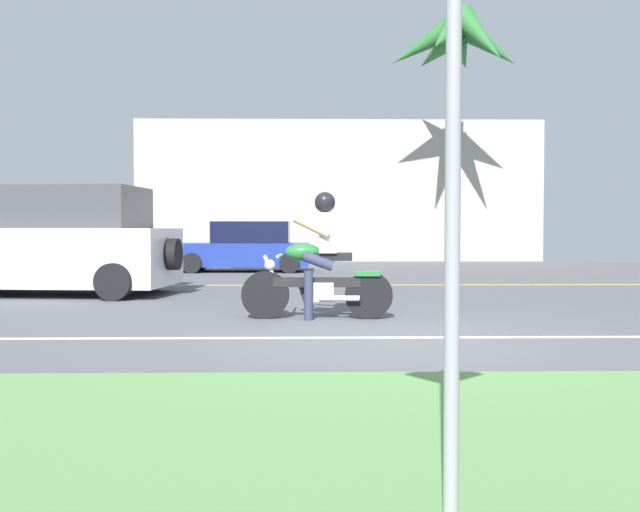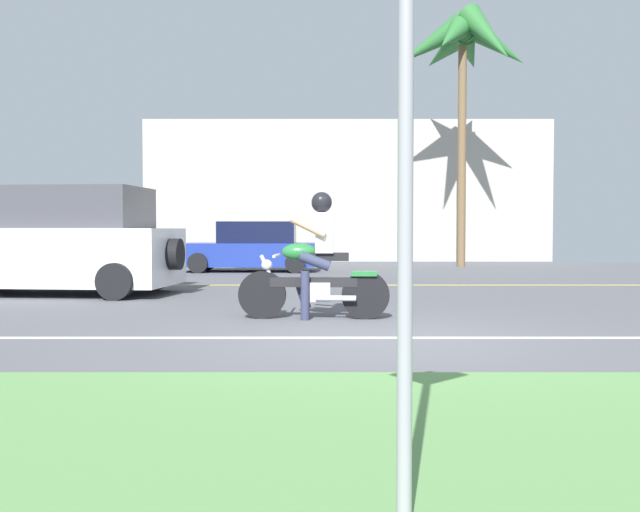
% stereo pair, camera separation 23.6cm
% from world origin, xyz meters
% --- Properties ---
extents(ground, '(56.00, 30.00, 0.04)m').
position_xyz_m(ground, '(0.00, 3.00, -0.02)').
color(ground, '#545459').
extents(grass_median, '(56.00, 3.80, 0.06)m').
position_xyz_m(grass_median, '(0.00, -4.10, 0.03)').
color(grass_median, '#5B8C4C').
rests_on(grass_median, ground).
extents(lane_line_near, '(50.40, 0.12, 0.01)m').
position_xyz_m(lane_line_near, '(0.00, 0.03, 0.00)').
color(lane_line_near, silver).
rests_on(lane_line_near, ground).
extents(lane_line_far, '(50.40, 0.12, 0.01)m').
position_xyz_m(lane_line_far, '(0.00, 7.64, 0.00)').
color(lane_line_far, yellow).
rests_on(lane_line_far, ground).
extents(motorcyclist, '(2.05, 0.67, 1.71)m').
position_xyz_m(motorcyclist, '(-0.61, 1.75, 0.72)').
color(motorcyclist, black).
rests_on(motorcyclist, ground).
extents(suv_nearby, '(4.90, 2.64, 1.99)m').
position_xyz_m(suv_nearby, '(-5.54, 5.47, 0.96)').
color(suv_nearby, silver).
rests_on(suv_nearby, ground).
extents(parked_car_0, '(3.71, 2.01, 1.66)m').
position_xyz_m(parked_car_0, '(-7.52, 13.52, 0.77)').
color(parked_car_0, navy).
rests_on(parked_car_0, ground).
extents(parked_car_1, '(3.76, 1.88, 1.43)m').
position_xyz_m(parked_car_1, '(-2.50, 12.76, 0.67)').
color(parked_car_1, navy).
rests_on(parked_car_1, ground).
extents(palm_tree_0, '(4.51, 4.40, 8.25)m').
position_xyz_m(palm_tree_0, '(4.02, 15.28, 6.97)').
color(palm_tree_0, brown).
rests_on(palm_tree_0, ground).
extents(street_sign, '(0.62, 0.06, 2.83)m').
position_xyz_m(street_sign, '(-0.22, -5.21, 1.71)').
color(street_sign, gray).
rests_on(street_sign, ground).
extents(building_far, '(15.32, 4.00, 5.32)m').
position_xyz_m(building_far, '(0.51, 21.00, 2.66)').
color(building_far, '#A8A399').
rests_on(building_far, ground).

